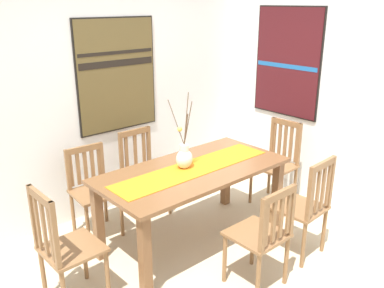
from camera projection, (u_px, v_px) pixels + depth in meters
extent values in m
cube|color=beige|center=(230.00, 278.00, 3.54)|extent=(6.40, 6.40, 0.03)
cube|color=white|center=(108.00, 89.00, 4.40)|extent=(6.40, 0.12, 2.70)
cube|color=white|center=(358.00, 92.00, 4.25)|extent=(0.12, 6.40, 2.70)
cube|color=brown|center=(193.00, 170.00, 3.80)|extent=(1.80, 0.88, 0.03)
cube|color=brown|center=(145.00, 258.00, 3.16)|extent=(0.08, 0.08, 0.74)
cube|color=brown|center=(277.00, 195.00, 4.19)|extent=(0.08, 0.08, 0.74)
cube|color=brown|center=(98.00, 222.00, 3.68)|extent=(0.08, 0.08, 0.74)
cube|color=brown|center=(226.00, 174.00, 4.70)|extent=(0.08, 0.08, 0.74)
cube|color=orange|center=(193.00, 168.00, 3.80)|extent=(1.65, 0.36, 0.01)
ellipsoid|color=silver|center=(184.00, 159.00, 3.77)|extent=(0.16, 0.14, 0.18)
cylinder|color=silver|center=(184.00, 148.00, 3.74)|extent=(0.08, 0.08, 0.06)
cylinder|color=brown|center=(188.00, 123.00, 3.67)|extent=(0.07, 0.04, 0.40)
cylinder|color=brown|center=(186.00, 119.00, 3.68)|extent=(0.07, 0.02, 0.47)
cylinder|color=brown|center=(186.00, 129.00, 3.66)|extent=(0.01, 0.06, 0.30)
cylinder|color=brown|center=(176.00, 122.00, 3.71)|extent=(0.05, 0.18, 0.39)
sphere|color=#E5CC4C|center=(180.00, 129.00, 3.71)|extent=(0.05, 0.05, 0.05)
cube|color=brown|center=(299.00, 207.00, 3.75)|extent=(0.44, 0.44, 0.03)
cylinder|color=brown|center=(269.00, 230.00, 3.83)|extent=(0.04, 0.04, 0.45)
cylinder|color=brown|center=(291.00, 216.00, 4.07)|extent=(0.04, 0.04, 0.45)
cylinder|color=brown|center=(303.00, 245.00, 3.59)|extent=(0.04, 0.04, 0.45)
cylinder|color=brown|center=(324.00, 230.00, 3.83)|extent=(0.04, 0.04, 0.45)
cube|color=brown|center=(310.00, 194.00, 3.42)|extent=(0.04, 0.04, 0.49)
cube|color=brown|center=(331.00, 182.00, 3.66)|extent=(0.04, 0.04, 0.49)
cube|color=brown|center=(323.00, 165.00, 3.47)|extent=(0.38, 0.05, 0.06)
cube|color=brown|center=(312.00, 194.00, 3.45)|extent=(0.04, 0.02, 0.40)
cube|color=brown|center=(318.00, 191.00, 3.51)|extent=(0.04, 0.02, 0.40)
cube|color=brown|center=(323.00, 188.00, 3.57)|extent=(0.04, 0.02, 0.40)
cube|color=brown|center=(328.00, 185.00, 3.63)|extent=(0.04, 0.02, 0.40)
cube|color=brown|center=(146.00, 175.00, 4.46)|extent=(0.42, 0.42, 0.03)
cylinder|color=brown|center=(170.00, 195.00, 4.52)|extent=(0.04, 0.04, 0.45)
cylinder|color=brown|center=(142.00, 205.00, 4.29)|extent=(0.04, 0.04, 0.45)
cylinder|color=brown|center=(151.00, 185.00, 4.77)|extent=(0.04, 0.04, 0.45)
cylinder|color=brown|center=(124.00, 194.00, 4.55)|extent=(0.04, 0.04, 0.45)
cube|color=brown|center=(149.00, 146.00, 4.62)|extent=(0.04, 0.04, 0.46)
cube|color=brown|center=(121.00, 153.00, 4.40)|extent=(0.04, 0.04, 0.46)
cube|color=brown|center=(134.00, 132.00, 4.45)|extent=(0.38, 0.04, 0.06)
cube|color=brown|center=(144.00, 148.00, 4.59)|extent=(0.04, 0.02, 0.37)
cube|color=brown|center=(135.00, 151.00, 4.52)|extent=(0.04, 0.02, 0.37)
cube|color=brown|center=(126.00, 153.00, 4.45)|extent=(0.04, 0.02, 0.37)
cube|color=brown|center=(257.00, 234.00, 3.32)|extent=(0.42, 0.42, 0.03)
cylinder|color=brown|center=(224.00, 258.00, 3.41)|extent=(0.04, 0.04, 0.45)
cylinder|color=brown|center=(253.00, 242.00, 3.64)|extent=(0.04, 0.04, 0.45)
cylinder|color=brown|center=(258.00, 279.00, 3.16)|extent=(0.04, 0.04, 0.45)
cylinder|color=brown|center=(286.00, 260.00, 3.38)|extent=(0.04, 0.04, 0.45)
cube|color=brown|center=(263.00, 226.00, 3.00)|extent=(0.04, 0.04, 0.44)
cube|color=brown|center=(292.00, 210.00, 3.22)|extent=(0.04, 0.04, 0.44)
cube|color=brown|center=(279.00, 195.00, 3.05)|extent=(0.38, 0.03, 0.06)
cube|color=brown|center=(266.00, 226.00, 3.03)|extent=(0.04, 0.02, 0.35)
cube|color=brown|center=(274.00, 221.00, 3.09)|extent=(0.04, 0.02, 0.35)
cube|color=brown|center=(281.00, 217.00, 3.14)|extent=(0.04, 0.02, 0.35)
cube|color=brown|center=(288.00, 213.00, 3.20)|extent=(0.04, 0.02, 0.35)
cube|color=brown|center=(274.00, 166.00, 4.68)|extent=(0.44, 0.44, 0.03)
cylinder|color=brown|center=(277.00, 195.00, 4.52)|extent=(0.04, 0.04, 0.45)
cylinder|color=brown|center=(251.00, 185.00, 4.76)|extent=(0.04, 0.04, 0.45)
cylinder|color=brown|center=(295.00, 185.00, 4.76)|extent=(0.04, 0.04, 0.45)
cylinder|color=brown|center=(269.00, 176.00, 5.00)|extent=(0.04, 0.04, 0.45)
cube|color=brown|center=(299.00, 145.00, 4.60)|extent=(0.04, 0.04, 0.50)
cube|color=brown|center=(272.00, 137.00, 4.84)|extent=(0.04, 0.04, 0.50)
cube|color=brown|center=(287.00, 123.00, 4.65)|extent=(0.05, 0.38, 0.06)
cube|color=brown|center=(297.00, 145.00, 4.62)|extent=(0.02, 0.04, 0.41)
cube|color=brown|center=(291.00, 144.00, 4.68)|extent=(0.02, 0.04, 0.41)
cube|color=brown|center=(285.00, 142.00, 4.73)|extent=(0.02, 0.04, 0.41)
cube|color=brown|center=(280.00, 141.00, 4.78)|extent=(0.02, 0.04, 0.41)
cube|color=brown|center=(274.00, 139.00, 4.83)|extent=(0.02, 0.04, 0.41)
cube|color=brown|center=(72.00, 249.00, 3.13)|extent=(0.43, 0.43, 0.03)
cylinder|color=brown|center=(85.00, 256.00, 3.44)|extent=(0.04, 0.04, 0.45)
cylinder|color=brown|center=(107.00, 276.00, 3.19)|extent=(0.04, 0.04, 0.45)
cylinder|color=brown|center=(43.00, 274.00, 3.21)|extent=(0.04, 0.04, 0.45)
cube|color=brown|center=(34.00, 217.00, 3.04)|extent=(0.04, 0.04, 0.52)
cube|color=brown|center=(55.00, 236.00, 2.79)|extent=(0.04, 0.04, 0.52)
cube|color=brown|center=(40.00, 197.00, 2.84)|extent=(0.04, 0.38, 0.06)
cube|color=brown|center=(38.00, 222.00, 3.00)|extent=(0.02, 0.04, 0.43)
cube|color=brown|center=(44.00, 228.00, 2.92)|extent=(0.02, 0.04, 0.43)
cube|color=brown|center=(51.00, 234.00, 2.84)|extent=(0.02, 0.04, 0.43)
cube|color=brown|center=(95.00, 193.00, 4.04)|extent=(0.45, 0.45, 0.03)
cylinder|color=brown|center=(122.00, 216.00, 4.09)|extent=(0.04, 0.04, 0.45)
cylinder|color=brown|center=(88.00, 227.00, 3.88)|extent=(0.04, 0.04, 0.45)
cylinder|color=brown|center=(105.00, 202.00, 4.35)|extent=(0.04, 0.04, 0.45)
cylinder|color=brown|center=(73.00, 212.00, 4.15)|extent=(0.04, 0.04, 0.45)
cube|color=brown|center=(102.00, 162.00, 4.21)|extent=(0.04, 0.04, 0.42)
cube|color=brown|center=(68.00, 170.00, 4.00)|extent=(0.04, 0.04, 0.42)
cube|color=brown|center=(84.00, 149.00, 4.05)|extent=(0.38, 0.06, 0.06)
cube|color=brown|center=(99.00, 164.00, 4.20)|extent=(0.04, 0.02, 0.33)
cube|color=brown|center=(93.00, 165.00, 4.16)|extent=(0.04, 0.02, 0.33)
cube|color=brown|center=(85.00, 167.00, 4.11)|extent=(0.04, 0.02, 0.33)
cube|color=brown|center=(78.00, 169.00, 4.07)|extent=(0.04, 0.02, 0.33)
cube|color=brown|center=(71.00, 171.00, 4.02)|extent=(0.04, 0.02, 0.33)
cube|color=black|center=(117.00, 75.00, 4.36)|extent=(0.95, 0.04, 1.19)
cube|color=brown|center=(118.00, 76.00, 4.34)|extent=(0.92, 0.01, 1.16)
cube|color=black|center=(117.00, 53.00, 4.26)|extent=(0.89, 0.00, 0.03)
cube|color=black|center=(117.00, 63.00, 4.30)|extent=(0.89, 0.00, 0.07)
cube|color=black|center=(288.00, 62.00, 4.75)|extent=(0.04, 0.89, 1.25)
cube|color=#471419|center=(287.00, 62.00, 4.73)|extent=(0.01, 0.86, 1.22)
cube|color=#1E60A8|center=(286.00, 66.00, 4.74)|extent=(0.00, 0.83, 0.05)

